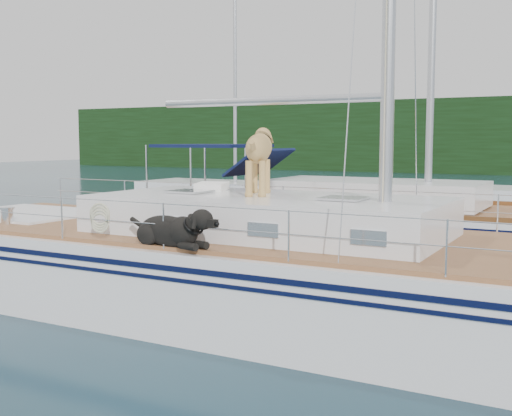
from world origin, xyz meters
The scene contains 4 objects.
ground centered at (0.00, 0.00, 0.00)m, with size 120.00×120.00×0.00m, color black.
main_sailboat centered at (0.10, 0.00, 0.68)m, with size 12.00×3.89×14.01m.
neighbor_sailboat centered at (-0.52, 5.78, 0.63)m, with size 11.00×3.50×13.30m.
bg_boat_west centered at (-8.00, 14.00, 0.45)m, with size 8.00×3.00×11.65m.
Camera 1 is at (5.20, -8.40, 2.63)m, focal length 45.00 mm.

